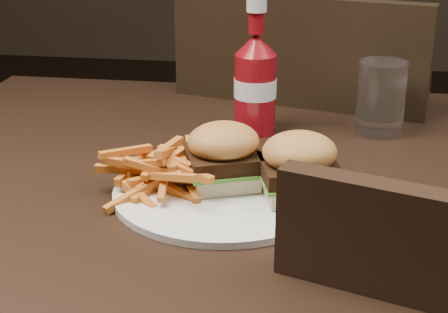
# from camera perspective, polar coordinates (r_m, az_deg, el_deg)

# --- Properties ---
(dining_table) EXTENTS (1.20, 0.80, 0.04)m
(dining_table) POSITION_cam_1_polar(r_m,az_deg,el_deg) (0.97, 5.85, -2.05)
(dining_table) COLOR black
(dining_table) RESTS_ON ground
(chair_far) EXTENTS (0.58, 0.58, 0.05)m
(chair_far) POSITION_cam_1_polar(r_m,az_deg,el_deg) (1.55, 7.81, -4.78)
(chair_far) COLOR black
(chair_far) RESTS_ON ground
(plate) EXTENTS (0.28, 0.28, 0.01)m
(plate) POSITION_cam_1_polar(r_m,az_deg,el_deg) (0.87, -0.10, -2.98)
(plate) COLOR white
(plate) RESTS_ON dining_table
(sandwich_half_a) EXTENTS (0.10, 0.10, 0.02)m
(sandwich_half_a) POSITION_cam_1_polar(r_m,az_deg,el_deg) (0.88, -0.05, -1.66)
(sandwich_half_a) COLOR beige
(sandwich_half_a) RESTS_ON plate
(sandwich_half_b) EXTENTS (0.10, 0.10, 0.02)m
(sandwich_half_b) POSITION_cam_1_polar(r_m,az_deg,el_deg) (0.85, 6.17, -2.61)
(sandwich_half_b) COLOR #FDE4C9
(sandwich_half_b) RESTS_ON plate
(fries_pile) EXTENTS (0.13, 0.13, 0.05)m
(fries_pile) POSITION_cam_1_polar(r_m,az_deg,el_deg) (0.88, -4.54, -1.00)
(fries_pile) COLOR #C8511E
(fries_pile) RESTS_ON plate
(ketchup_bottle) EXTENTS (0.08, 0.08, 0.13)m
(ketchup_bottle) POSITION_cam_1_polar(r_m,az_deg,el_deg) (1.08, 2.60, 5.10)
(ketchup_bottle) COLOR maroon
(ketchup_bottle) RESTS_ON dining_table
(tumbler) EXTENTS (0.08, 0.08, 0.12)m
(tumbler) POSITION_cam_1_polar(r_m,az_deg,el_deg) (1.10, 12.91, 4.69)
(tumbler) COLOR white
(tumbler) RESTS_ON dining_table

